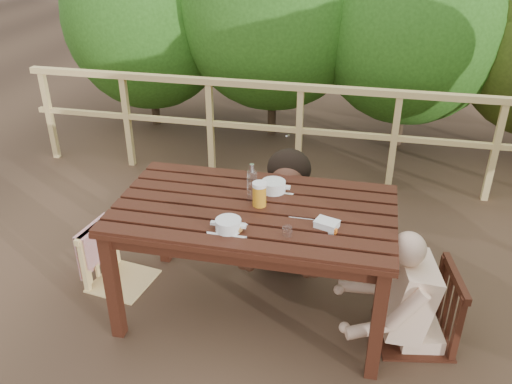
% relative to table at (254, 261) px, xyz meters
% --- Properties ---
extents(ground, '(60.00, 60.00, 0.00)m').
position_rel_table_xyz_m(ground, '(0.00, 0.00, -0.40)').
color(ground, '#503827').
rests_on(ground, ground).
extents(table, '(1.75, 0.98, 0.81)m').
position_rel_table_xyz_m(table, '(0.00, 0.00, 0.00)').
color(table, black).
rests_on(table, ground).
extents(chair_left, '(0.48, 0.48, 0.85)m').
position_rel_table_xyz_m(chair_left, '(-1.02, 0.08, 0.02)').
color(chair_left, '#EAC579').
rests_on(chair_left, ground).
extents(chair_far, '(0.52, 0.52, 1.01)m').
position_rel_table_xyz_m(chair_far, '(0.11, 0.79, 0.10)').
color(chair_far, black).
rests_on(chair_far, ground).
extents(chair_right, '(0.55, 0.55, 0.95)m').
position_rel_table_xyz_m(chair_right, '(1.06, -0.03, 0.07)').
color(chair_right, black).
rests_on(chair_right, ground).
extents(woman, '(0.60, 0.73, 1.44)m').
position_rel_table_xyz_m(woman, '(0.11, 0.81, 0.31)').
color(woman, black).
rests_on(woman, ground).
extents(diner_right, '(0.73, 0.63, 1.30)m').
position_rel_table_xyz_m(diner_right, '(1.09, -0.03, 0.24)').
color(diner_right, beige).
rests_on(diner_right, ground).
extents(railing, '(5.60, 0.10, 1.01)m').
position_rel_table_xyz_m(railing, '(0.00, 2.00, 0.10)').
color(railing, '#EAC579').
rests_on(railing, ground).
extents(soup_near, '(0.25, 0.25, 0.08)m').
position_rel_table_xyz_m(soup_near, '(-0.09, -0.30, 0.45)').
color(soup_near, silver).
rests_on(soup_near, table).
extents(soup_far, '(0.27, 0.27, 0.09)m').
position_rel_table_xyz_m(soup_far, '(0.08, 0.22, 0.45)').
color(soup_far, white).
rests_on(soup_far, table).
extents(bread_roll, '(0.11, 0.09, 0.07)m').
position_rel_table_xyz_m(bread_roll, '(-0.06, -0.30, 0.44)').
color(bread_roll, '#955327').
rests_on(bread_roll, table).
extents(beer_glass, '(0.09, 0.09, 0.17)m').
position_rel_table_xyz_m(beer_glass, '(0.03, 0.02, 0.49)').
color(beer_glass, orange).
rests_on(beer_glass, table).
extents(bottle, '(0.06, 0.06, 0.26)m').
position_rel_table_xyz_m(bottle, '(-0.03, 0.08, 0.54)').
color(bottle, silver).
rests_on(bottle, table).
extents(tumbler, '(0.06, 0.06, 0.07)m').
position_rel_table_xyz_m(tumbler, '(0.25, -0.28, 0.44)').
color(tumbler, silver).
rests_on(tumbler, table).
extents(butter_tub, '(0.16, 0.14, 0.06)m').
position_rel_table_xyz_m(butter_tub, '(0.47, -0.14, 0.43)').
color(butter_tub, silver).
rests_on(butter_tub, table).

